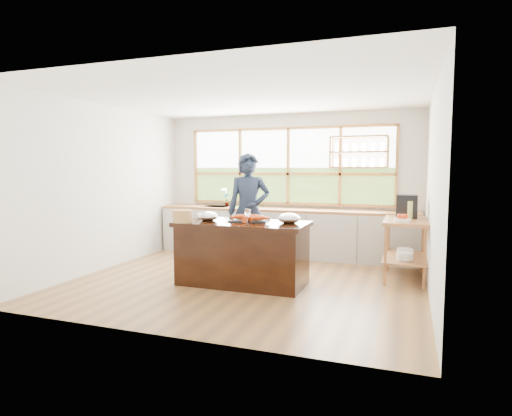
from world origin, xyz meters
The scene contains 18 objects.
ground_plane centered at (0.00, 0.00, 0.00)m, with size 5.00×5.00×0.00m, color olive.
room_shell centered at (0.02, 0.51, 1.75)m, with size 5.02×4.52×2.71m.
back_counter centered at (-0.02, 1.94, 0.45)m, with size 4.90×0.63×0.90m.
right_shelf_unit centered at (2.19, 0.89, 0.60)m, with size 0.62×1.10×0.90m.
island centered at (0.00, -0.20, 0.45)m, with size 1.85×0.90×0.90m.
cook centered at (-0.25, 0.72, 0.95)m, with size 0.69×0.46×1.90m, color #172033.
potted_plant centered at (-1.21, 2.00, 1.04)m, with size 0.15×0.10×0.29m, color slate.
cutting_board centered at (-0.75, 1.94, 0.91)m, with size 0.40×0.30×0.01m, color #6BC33F.
espresso_machine centered at (2.19, 1.16, 1.08)m, with size 0.31×0.33×0.35m, color black.
wine_bottle centered at (2.24, 0.83, 1.04)m, with size 0.07×0.07×0.28m, color #9AA64D.
fruit_bowl centered at (2.14, 0.60, 0.95)m, with size 0.23×0.23×0.11m.
slate_board centered at (0.05, -0.07, 0.91)m, with size 0.55×0.40×0.02m, color black.
lobster_pile centered at (0.08, -0.10, 0.96)m, with size 0.52×0.48×0.08m.
mixing_bowl_left centered at (-0.53, -0.22, 0.96)m, with size 0.29×0.29×0.14m, color silver.
mixing_bowl_right centered at (0.66, -0.10, 0.97)m, with size 0.31×0.31×0.15m, color silver.
wine_glass centered at (0.18, -0.48, 1.06)m, with size 0.08×0.08×0.22m.
wicker_basket centered at (-0.78, -0.53, 0.99)m, with size 0.27×0.27×0.17m, color #AB8C49.
parchment_roll centered at (-0.79, 0.06, 0.94)m, with size 0.08×0.08×0.30m, color silver.
Camera 1 is at (2.21, -5.81, 1.66)m, focal length 30.00 mm.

